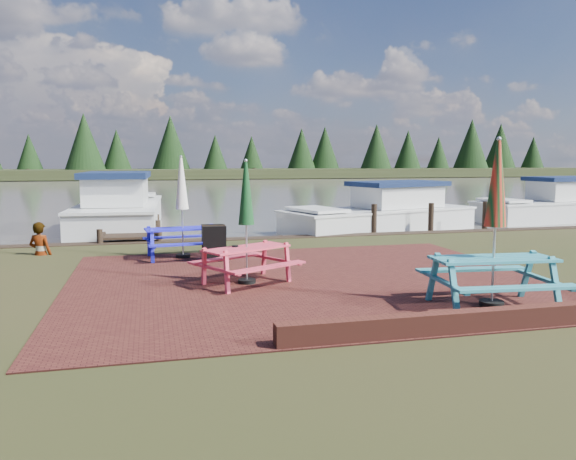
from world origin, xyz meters
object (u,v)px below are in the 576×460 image
Objects in this scene: chalkboard at (214,243)px; boat_far at (552,207)px; picnic_table_teal at (494,250)px; boat_jetty at (120,211)px; picnic_table_red at (247,242)px; boat_near at (383,215)px; person at (39,223)px; picnic_table_blue at (182,223)px; jetty at (134,222)px.

boat_far is at bearing 28.62° from chalkboard.
boat_jetty is at bearing 120.32° from picnic_table_teal.
picnic_table_teal reaches higher than picnic_table_red.
chalkboard is (-0.33, 2.40, -0.37)m from picnic_table_red.
boat_near is (2.75, 10.58, -0.55)m from picnic_table_teal.
boat_far is 4.15× the size of person.
picnic_table_blue is at bearing -177.40° from person.
picnic_table_blue is 1.50× the size of person.
picnic_table_blue is at bearing 79.00° from picnic_table_red.
picnic_table_teal is 7.18m from picnic_table_blue.
picnic_table_red is 6.18m from person.
person is (-4.33, 4.41, -0.01)m from picnic_table_red.
boat_near is at bearing 92.22° from boat_far.
person is (-4.00, 2.00, 0.36)m from chalkboard.
picnic_table_red is at bearing -78.91° from chalkboard.
person reaches higher than boat_near.
picnic_table_teal reaches higher than boat_far.
jetty is at bearing 73.82° from picnic_table_red.
boat_jetty is 9.32m from boat_near.
boat_far reaches higher than boat_near.
boat_jetty is at bearing 139.15° from jetty.
boat_far is at bearing 16.68° from picnic_table_blue.
picnic_table_red is 0.96× the size of picnic_table_blue.
picnic_table_blue is at bearing 133.31° from picnic_table_teal.
boat_near is (7.18, 4.93, -0.46)m from picnic_table_blue.
picnic_table_blue is 1.02m from chalkboard.
picnic_table_teal is 1.14× the size of picnic_table_red.
picnic_table_blue is 16.38m from boat_far.
chalkboard is at bearing -51.96° from picnic_table_blue.
jetty is at bearing 94.59° from picnic_table_blue.
person is at bearing 143.35° from picnic_table_teal.
boat_jetty is at bearing 75.75° from picnic_table_red.
picnic_table_blue reaches higher than chalkboard.
picnic_table_blue reaches higher than person.
picnic_table_teal is 16.00m from boat_far.
person reaches higher than jetty.
picnic_table_teal reaches higher than chalkboard.
boat_near is 1.13× the size of boat_far.
picnic_table_teal is at bearing 130.99° from boat_far.
boat_jetty is (-1.76, 7.57, -0.35)m from picnic_table_blue.
person reaches higher than chalkboard.
jetty is at bearing 119.28° from picnic_table_teal.
chalkboard reaches higher than jetty.
chalkboard is at bearing 108.51° from boat_far.
jetty is at bearing -38.16° from boat_jetty.
person is at bearing 152.85° from picnic_table_blue.
boat_jetty is (-2.75, 10.65, -0.32)m from picnic_table_red.
picnic_table_red reaches higher than jetty.
picnic_table_teal is 3.10× the size of chalkboard.
boat_far reaches higher than chalkboard.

